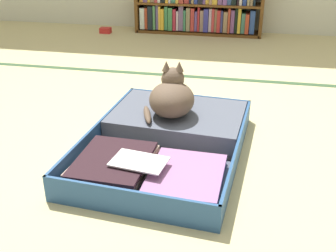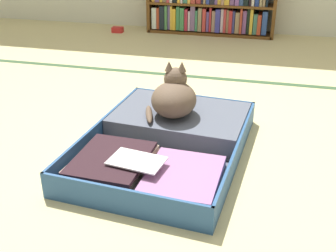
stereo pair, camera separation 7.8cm
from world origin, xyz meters
name	(u,v)px [view 1 (the left image)]	position (x,y,z in m)	size (l,w,h in m)	color
ground_plane	(171,154)	(0.00, 0.00, 0.00)	(10.00, 10.00, 0.00)	#CDC084
tatami_border	(201,77)	(0.00, 1.05, 0.00)	(4.80, 0.05, 0.00)	#345233
open_suitcase	(167,138)	(-0.03, 0.05, 0.05)	(0.73, 0.98, 0.11)	#295183
black_cat	(172,97)	(-0.04, 0.19, 0.20)	(0.27, 0.29, 0.25)	brown
small_red_pouch	(106,30)	(-1.03, 2.10, 0.02)	(0.10, 0.07, 0.05)	red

